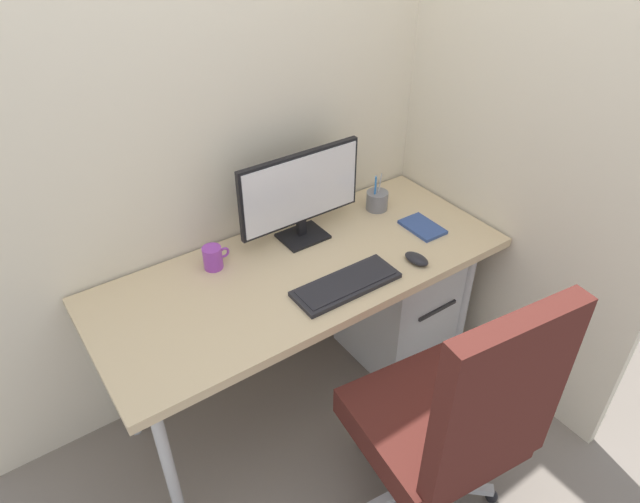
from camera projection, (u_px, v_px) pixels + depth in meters
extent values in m
plane|color=slate|center=(306.00, 392.00, 2.64)|extent=(8.00, 8.00, 0.00)
cube|color=beige|center=(244.00, 74.00, 2.07)|extent=(2.57, 0.04, 2.80)
cube|color=beige|center=(506.00, 67.00, 2.14)|extent=(0.04, 1.61, 2.80)
cube|color=#D1B78C|center=(303.00, 270.00, 2.22)|extent=(1.65, 0.69, 0.04)
cylinder|color=silver|center=(168.00, 465.00, 1.94)|extent=(0.04, 0.04, 0.70)
cylinder|color=silver|center=(464.00, 305.00, 2.61)|extent=(0.04, 0.04, 0.70)
cylinder|color=silver|center=(120.00, 377.00, 2.26)|extent=(0.04, 0.04, 0.70)
cylinder|color=silver|center=(394.00, 254.00, 2.94)|extent=(0.04, 0.04, 0.70)
cube|color=silver|center=(390.00, 498.00, 2.15)|extent=(0.28, 0.07, 0.03)
sphere|color=black|center=(492.00, 496.00, 2.19)|extent=(0.05, 0.05, 0.05)
cube|color=silver|center=(456.00, 486.00, 2.18)|extent=(0.23, 0.22, 0.03)
sphere|color=black|center=(438.00, 433.00, 2.43)|extent=(0.05, 0.05, 0.05)
cube|color=silver|center=(430.00, 453.00, 2.30)|extent=(0.26, 0.17, 0.03)
sphere|color=black|center=(364.00, 445.00, 2.38)|extent=(0.05, 0.05, 0.05)
cube|color=silver|center=(391.00, 460.00, 2.28)|extent=(0.09, 0.28, 0.03)
cylinder|color=silver|center=(424.00, 457.00, 2.11)|extent=(0.04, 0.04, 0.29)
cube|color=#4C1E19|center=(430.00, 422.00, 1.99)|extent=(0.56, 0.55, 0.12)
cube|color=#4C1E19|center=(500.00, 403.00, 1.59)|extent=(0.46, 0.12, 0.64)
cube|color=silver|center=(400.00, 302.00, 2.71)|extent=(0.44, 0.46, 0.60)
cube|color=#262628|center=(437.00, 310.00, 2.48)|extent=(0.22, 0.01, 0.02)
cube|color=black|center=(303.00, 236.00, 2.37)|extent=(0.19, 0.15, 0.01)
cube|color=black|center=(301.00, 226.00, 2.35)|extent=(0.04, 0.02, 0.08)
cube|color=black|center=(300.00, 188.00, 2.25)|extent=(0.55, 0.02, 0.30)
cube|color=silver|center=(302.00, 190.00, 2.24)|extent=(0.53, 0.01, 0.28)
cube|color=black|center=(346.00, 285.00, 2.10)|extent=(0.42, 0.16, 0.02)
cube|color=black|center=(346.00, 282.00, 2.10)|extent=(0.38, 0.13, 0.00)
ellipsoid|color=black|center=(417.00, 259.00, 2.22)|extent=(0.07, 0.11, 0.03)
cylinder|color=slate|center=(377.00, 200.00, 2.54)|extent=(0.10, 0.10, 0.08)
cylinder|color=#B2B5BA|center=(376.00, 188.00, 2.50)|extent=(0.02, 0.01, 0.13)
cylinder|color=#B2B5BA|center=(379.00, 187.00, 2.50)|extent=(0.02, 0.01, 0.13)
torus|color=red|center=(377.00, 199.00, 2.53)|extent=(0.03, 0.04, 0.01)
cylinder|color=#337FD8|center=(375.00, 191.00, 2.50)|extent=(0.01, 0.01, 0.14)
cube|color=#334C8C|center=(422.00, 227.00, 2.43)|extent=(0.13, 0.19, 0.01)
cylinder|color=purple|center=(213.00, 258.00, 2.18)|extent=(0.08, 0.08, 0.09)
torus|color=purple|center=(224.00, 252.00, 2.20)|extent=(0.05, 0.01, 0.05)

